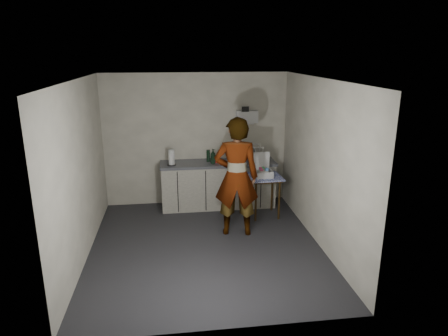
{
  "coord_description": "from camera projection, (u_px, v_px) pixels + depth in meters",
  "views": [
    {
      "loc": [
        -0.46,
        -5.73,
        2.98
      ],
      "look_at": [
        0.35,
        0.45,
        1.15
      ],
      "focal_mm": 32.0,
      "sensor_mm": 36.0,
      "label": 1
    }
  ],
  "objects": [
    {
      "name": "soda_can",
      "position": [
        216.0,
        159.0,
        7.72
      ],
      "size": [
        0.06,
        0.06,
        0.12
      ],
      "primitive_type": "cylinder",
      "color": "red",
      "rests_on": "kitchen_counter"
    },
    {
      "name": "side_table",
      "position": [
        265.0,
        181.0,
        7.36
      ],
      "size": [
        0.63,
        0.63,
        0.78
      ],
      "rotation": [
        0.0,
        0.0,
        0.05
      ],
      "color": "#38240C",
      "rests_on": "ground"
    },
    {
      "name": "bakery_box",
      "position": [
        263.0,
        171.0,
        7.29
      ],
      "size": [
        0.32,
        0.33,
        0.42
      ],
      "rotation": [
        0.0,
        0.0,
        0.05
      ],
      "color": "white",
      "rests_on": "side_table"
    },
    {
      "name": "wall_back",
      "position": [
        196.0,
        140.0,
        7.88
      ],
      "size": [
        3.6,
        0.02,
        2.6
      ],
      "primitive_type": "cube",
      "color": "#B0AB99",
      "rests_on": "ground"
    },
    {
      "name": "wall_right",
      "position": [
        319.0,
        164.0,
        6.21
      ],
      "size": [
        0.02,
        4.0,
        2.6
      ],
      "primitive_type": "cube",
      "color": "#B0AB99",
      "rests_on": "ground"
    },
    {
      "name": "soap_bottle",
      "position": [
        213.0,
        156.0,
        7.63
      ],
      "size": [
        0.15,
        0.15,
        0.28
      ],
      "primitive_type": "imported",
      "rotation": [
        0.0,
        0.0,
        0.7
      ],
      "color": "black",
      "rests_on": "kitchen_counter"
    },
    {
      "name": "dish_rack",
      "position": [
        251.0,
        157.0,
        7.87
      ],
      "size": [
        0.43,
        0.32,
        0.3
      ],
      "color": "white",
      "rests_on": "kitchen_counter"
    },
    {
      "name": "kitchen_counter",
      "position": [
        218.0,
        185.0,
        7.9
      ],
      "size": [
        2.24,
        0.62,
        0.91
      ],
      "color": "black",
      "rests_on": "ground"
    },
    {
      "name": "paper_towel",
      "position": [
        172.0,
        158.0,
        7.51
      ],
      "size": [
        0.17,
        0.17,
        0.3
      ],
      "color": "black",
      "rests_on": "kitchen_counter"
    },
    {
      "name": "ceiling",
      "position": [
        203.0,
        80.0,
        5.62
      ],
      "size": [
        3.6,
        4.0,
        0.01
      ],
      "primitive_type": "cube",
      "color": "white",
      "rests_on": "wall_back"
    },
    {
      "name": "dark_bottle",
      "position": [
        208.0,
        156.0,
        7.75
      ],
      "size": [
        0.07,
        0.07,
        0.23
      ],
      "primitive_type": "cylinder",
      "color": "black",
      "rests_on": "kitchen_counter"
    },
    {
      "name": "ground",
      "position": [
        206.0,
        246.0,
        6.35
      ],
      "size": [
        4.0,
        4.0,
        0.0
      ],
      "primitive_type": "plane",
      "color": "#242328",
      "rests_on": "ground"
    },
    {
      "name": "wall_left",
      "position": [
        81.0,
        172.0,
        5.76
      ],
      "size": [
        0.02,
        4.0,
        2.6
      ],
      "primitive_type": "cube",
      "color": "#B0AB99",
      "rests_on": "ground"
    },
    {
      "name": "wall_shelf",
      "position": [
        247.0,
        117.0,
        7.81
      ],
      "size": [
        0.42,
        0.18,
        0.37
      ],
      "color": "white",
      "rests_on": "ground"
    },
    {
      "name": "standing_man",
      "position": [
        236.0,
        177.0,
        6.54
      ],
      "size": [
        0.79,
        0.58,
        2.0
      ],
      "primitive_type": "imported",
      "rotation": [
        0.0,
        0.0,
        3.0
      ],
      "color": "#B2A593",
      "rests_on": "ground"
    }
  ]
}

